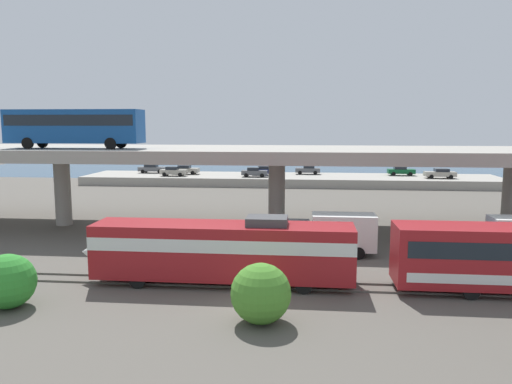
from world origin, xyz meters
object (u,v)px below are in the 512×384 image
parked_car_2 (185,170)px  parked_car_0 (440,173)px  parked_car_1 (308,170)px  parked_car_4 (401,171)px  transit_bus_on_overpass (74,125)px  parked_car_7 (173,171)px  service_truck_east (331,233)px  parked_car_3 (265,170)px  service_truck_west (511,237)px  parked_car_6 (152,168)px  train_locomotive (210,248)px  parked_car_5 (254,172)px

parked_car_2 → parked_car_0: bearing=-3.2°
parked_car_1 → parked_car_4: size_ratio=0.95×
transit_bus_on_overpass → parked_car_7: 35.84m
service_truck_east → parked_car_4: bearing=-106.3°
transit_bus_on_overpass → parked_car_3: bearing=-109.9°
service_truck_west → parked_car_0: 42.23m
service_truck_west → parked_car_6: 61.04m
service_truck_east → train_locomotive: bearing=44.6°
parked_car_1 → parked_car_2: (-20.22, -1.98, 0.00)m
service_truck_east → parked_car_7: bearing=-60.6°
transit_bus_on_overpass → parked_car_6: transit_bus_on_overpass is taller
train_locomotive → transit_bus_on_overpass: bearing=-42.5°
train_locomotive → parked_car_3: bearing=-89.0°
train_locomotive → transit_bus_on_overpass: transit_bus_on_overpass is taller
transit_bus_on_overpass → parked_car_5: 37.85m
service_truck_east → parked_car_7: 47.05m
transit_bus_on_overpass → parked_car_1: transit_bus_on_overpass is taller
service_truck_east → parked_car_3: service_truck_east is taller
transit_bus_on_overpass → service_truck_west: (34.88, -5.94, -7.86)m
service_truck_west → service_truck_east: (-12.64, 0.00, 0.00)m
service_truck_east → parked_car_0: (18.51, 41.81, 0.47)m
transit_bus_on_overpass → parked_car_3: transit_bus_on_overpass is taller
service_truck_east → parked_car_4: (13.33, 45.55, 0.47)m
service_truck_west → parked_car_0: (5.88, 41.81, 0.47)m
parked_car_6 → parked_car_5: bearing=-14.3°
train_locomotive → service_truck_west: 21.59m
parked_car_5 → parked_car_1: bearing=31.2°
parked_car_3 → parked_car_6: same height
transit_bus_on_overpass → parked_car_0: bearing=-138.7°
parked_car_1 → parked_car_2: bearing=5.6°
transit_bus_on_overpass → parked_car_5: transit_bus_on_overpass is taller
service_truck_east → parked_car_6: 53.47m
parked_car_1 → parked_car_4: bearing=178.0°
parked_car_1 → train_locomotive: bearing=83.6°
transit_bus_on_overpass → parked_car_2: bearing=-90.6°
transit_bus_on_overpass → parked_car_3: 40.98m
transit_bus_on_overpass → service_truck_east: bearing=165.0°
parked_car_0 → parked_car_5: 28.55m
service_truck_west → parked_car_3: bearing=-64.2°
service_truck_east → parked_car_1: service_truck_east is taller
train_locomotive → parked_car_5: size_ratio=4.13×
service_truck_west → parked_car_1: bearing=-72.8°
transit_bus_on_overpass → service_truck_east: transit_bus_on_overpass is taller
parked_car_3 → parked_car_1: bearing=17.9°
parked_car_4 → service_truck_east: bearing=-106.3°
parked_car_0 → parked_car_2: 40.42m
transit_bus_on_overpass → service_truck_west: size_ratio=1.76×
parked_car_1 → parked_car_2: 20.31m
service_truck_east → parked_car_2: (-21.84, 44.10, 0.47)m
service_truck_west → transit_bus_on_overpass: bearing=-9.7°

